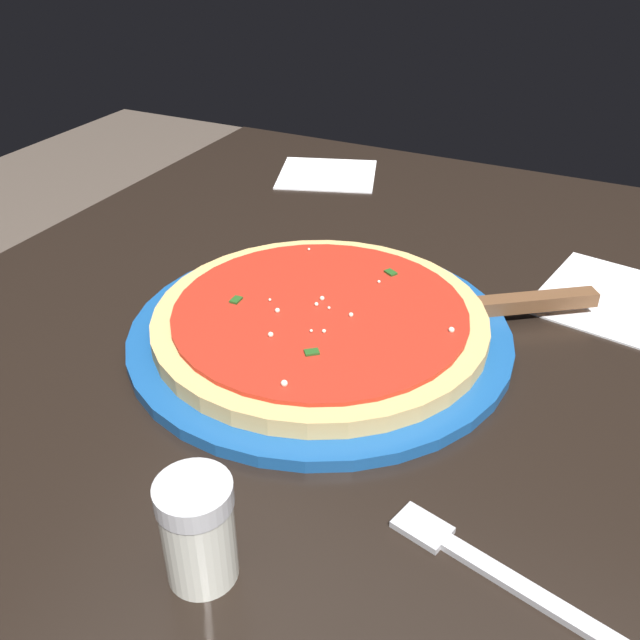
{
  "coord_description": "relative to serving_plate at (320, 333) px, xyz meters",
  "views": [
    {
      "loc": [
        0.54,
        0.19,
        1.09
      ],
      "look_at": [
        0.05,
        -0.05,
        0.74
      ],
      "focal_mm": 39.44,
      "sensor_mm": 36.0,
      "label": 1
    }
  ],
  "objects": [
    {
      "name": "restaurant_table",
      "position": [
        -0.05,
        0.05,
        -0.13
      ],
      "size": [
        0.97,
        0.91,
        0.72
      ],
      "color": "black",
      "rests_on": "ground_plane"
    },
    {
      "name": "serving_plate",
      "position": [
        0.0,
        0.0,
        0.0
      ],
      "size": [
        0.35,
        0.35,
        0.01
      ],
      "primitive_type": "cylinder",
      "color": "#195199",
      "rests_on": "restaurant_table"
    },
    {
      "name": "pizza",
      "position": [
        0.0,
        0.0,
        0.02
      ],
      "size": [
        0.31,
        0.31,
        0.02
      ],
      "color": "#DBB26B",
      "rests_on": "serving_plate"
    },
    {
      "name": "pizza_server",
      "position": [
        -0.1,
        0.14,
        0.01
      ],
      "size": [
        0.16,
        0.2,
        0.01
      ],
      "color": "silver",
      "rests_on": "serving_plate"
    },
    {
      "name": "napkin_folded_right",
      "position": [
        -0.19,
        0.24,
        -0.0
      ],
      "size": [
        0.18,
        0.17,
        0.0
      ],
      "primitive_type": "cube",
      "rotation": [
        0.0,
        0.0,
        -0.17
      ],
      "color": "white",
      "rests_on": "restaurant_table"
    },
    {
      "name": "napkin_loose_left",
      "position": [
        -0.39,
        -0.18,
        -0.0
      ],
      "size": [
        0.17,
        0.17,
        0.0
      ],
      "primitive_type": "cube",
      "rotation": [
        0.0,
        0.0,
        0.34
      ],
      "color": "white",
      "rests_on": "restaurant_table"
    },
    {
      "name": "fork",
      "position": [
        0.19,
        0.22,
        -0.0
      ],
      "size": [
        0.06,
        0.18,
        0.0
      ],
      "color": "silver",
      "rests_on": "restaurant_table"
    },
    {
      "name": "parmesan_shaker",
      "position": [
        0.27,
        0.05,
        0.03
      ],
      "size": [
        0.05,
        0.05,
        0.07
      ],
      "color": "silver",
      "rests_on": "restaurant_table"
    }
  ]
}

